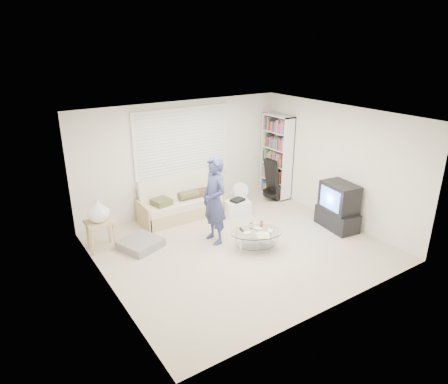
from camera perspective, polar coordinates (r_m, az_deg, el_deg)
ground at (r=7.73m, az=2.27°, el=-7.85°), size 5.00×5.00×0.00m
room_shell at (r=7.47m, az=0.31°, el=4.67°), size 5.02×4.52×2.51m
window_blinds at (r=8.92m, az=-5.85°, el=6.76°), size 2.32×0.08×1.62m
futon_sofa at (r=8.92m, az=-6.18°, el=-1.75°), size 1.86×0.75×0.91m
grey_floor_pillow at (r=7.85m, az=-11.85°, el=-7.23°), size 0.88×0.88×0.15m
side_table at (r=7.70m, az=-17.51°, el=-2.82°), size 0.51×0.41×1.01m
bookshelf at (r=9.95m, az=7.51°, el=5.05°), size 0.32×0.86×2.05m
guitar_case at (r=9.78m, az=6.81°, el=1.33°), size 0.37×0.38×1.03m
floor_fan at (r=9.24m, az=2.23°, el=-0.24°), size 0.40×0.27×0.66m
storage_bin at (r=9.04m, az=1.94°, el=-2.20°), size 0.61×0.49×0.38m
tv_unit at (r=8.61m, az=16.01°, el=-2.03°), size 0.60×0.96×0.99m
coffee_table at (r=7.54m, az=4.70°, el=-6.15°), size 1.16×0.98×0.49m
standing_person at (r=7.58m, az=-1.37°, el=-1.24°), size 0.43×0.64×1.72m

